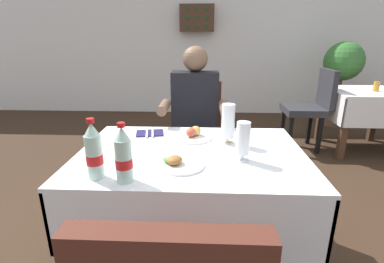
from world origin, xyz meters
name	(u,v)px	position (x,y,z in m)	size (l,w,h in m)	color
ground_plane	(204,250)	(0.00, 0.00, 0.00)	(11.00, 11.00, 0.00)	#382619
back_wall	(206,32)	(0.00, 3.65, 1.40)	(11.00, 0.12, 2.80)	white
main_dining_table	(191,178)	(-0.08, -0.09, 0.57)	(1.22, 0.86, 0.73)	white
chair_far_diner_seat	(196,133)	(-0.08, 0.73, 0.55)	(0.44, 0.50, 0.97)	#4C2319
seated_diner_far	(195,119)	(-0.09, 0.63, 0.71)	(0.50, 0.46, 1.26)	#282D42
plate_near_camera	(178,163)	(-0.13, -0.28, 0.75)	(0.22, 0.22, 0.05)	white
plate_far_diner	(193,135)	(-0.08, 0.12, 0.75)	(0.24, 0.24, 0.07)	white
beer_glass_left	(228,123)	(0.12, 0.05, 0.85)	(0.08, 0.08, 0.23)	white
beer_glass_middle	(243,140)	(0.18, -0.20, 0.84)	(0.07, 0.07, 0.20)	white
cola_bottle_primary	(94,153)	(-0.48, -0.41, 0.85)	(0.07, 0.07, 0.27)	silver
cola_bottle_secondary	(124,156)	(-0.35, -0.44, 0.85)	(0.07, 0.07, 0.26)	silver
napkin_cutlery_set	(150,133)	(-0.36, 0.20, 0.74)	(0.19, 0.20, 0.01)	#231E4C
background_dining_table	(363,107)	(1.88, 1.86, 0.54)	(0.81, 0.78, 0.73)	white
background_chair_left	(311,105)	(1.26, 1.86, 0.55)	(0.50, 0.44, 0.97)	#2D2D33
background_table_tumbler	(376,86)	(1.95, 1.81, 0.79)	(0.06, 0.06, 0.11)	#C68928
potted_plant_corner	(342,73)	(2.04, 2.90, 0.81)	(0.57, 0.57, 1.27)	brown
wall_bottle_rack	(197,18)	(-0.15, 3.49, 1.62)	(0.56, 0.21, 0.42)	#472D1E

